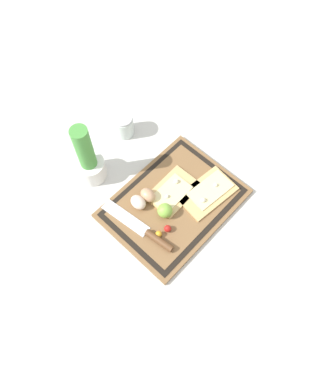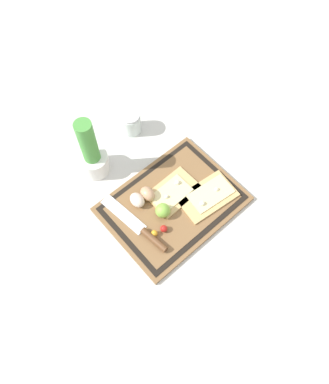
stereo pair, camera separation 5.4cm
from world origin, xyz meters
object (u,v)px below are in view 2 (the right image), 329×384
object	(u,v)px
pizza_slice_far	(173,192)
cherry_tomato_red	(164,229)
knife	(145,232)
herb_pot	(92,155)
lime	(163,210)
egg_brown	(148,194)
pizza_slice_near	(208,196)
egg_pink	(137,200)
cherry_tomato_yellow	(154,233)
sauce_jar	(131,123)

from	to	relation	value
pizza_slice_far	cherry_tomato_red	bearing A→B (deg)	-144.63
knife	herb_pot	world-z (taller)	herb_pot
lime	egg_brown	bearing A→B (deg)	87.50
egg_brown	herb_pot	world-z (taller)	herb_pot
pizza_slice_near	egg_pink	world-z (taller)	egg_pink
cherry_tomato_yellow	pizza_slice_far	bearing A→B (deg)	26.21
cherry_tomato_red	lime	bearing A→B (deg)	51.74
egg_pink	cherry_tomato_red	bearing A→B (deg)	-89.49
knife	sauce_jar	distance (m)	0.42
cherry_tomato_yellow	sauce_jar	distance (m)	0.44
knife	cherry_tomato_yellow	bearing A→B (deg)	-52.21
egg_pink	lime	xyz separation A→B (m)	(0.04, -0.09, 0.00)
knife	egg_brown	bearing A→B (deg)	45.11
sauce_jar	lime	bearing A→B (deg)	-112.93
lime	cherry_tomato_yellow	distance (m)	0.08
egg_brown	cherry_tomato_red	size ratio (longest dim) A/B	2.38
egg_pink	herb_pot	distance (m)	0.22
knife	cherry_tomato_red	size ratio (longest dim) A/B	11.77
knife	lime	bearing A→B (deg)	7.66
pizza_slice_near	cherry_tomato_yellow	world-z (taller)	pizza_slice_near
sauce_jar	pizza_slice_far	bearing A→B (deg)	-102.53
egg_pink	lime	size ratio (longest dim) A/B	1.14
knife	herb_pot	size ratio (longest dim) A/B	1.10
pizza_slice_far	knife	world-z (taller)	pizza_slice_far
pizza_slice_near	cherry_tomato_yellow	bearing A→B (deg)	175.90
pizza_slice_far	cherry_tomato_yellow	world-z (taller)	pizza_slice_far
cherry_tomato_yellow	sauce_jar	size ratio (longest dim) A/B	0.25
pizza_slice_near	knife	distance (m)	0.25
knife	egg_brown	xyz separation A→B (m)	(0.09, 0.09, 0.01)
pizza_slice_far	cherry_tomato_yellow	distance (m)	0.16
egg_brown	egg_pink	size ratio (longest dim) A/B	1.00
egg_pink	lime	world-z (taller)	lime
pizza_slice_far	egg_brown	world-z (taller)	egg_brown
knife	lime	size ratio (longest dim) A/B	5.63
pizza_slice_near	sauce_jar	distance (m)	0.40
cherry_tomato_red	herb_pot	size ratio (longest dim) A/B	0.09
egg_brown	cherry_tomato_red	world-z (taller)	egg_brown
herb_pot	lime	bearing A→B (deg)	-78.96
pizza_slice_far	lime	world-z (taller)	lime
pizza_slice_far	knife	size ratio (longest dim) A/B	0.62
egg_pink	sauce_jar	xyz separation A→B (m)	(0.18, 0.26, -0.00)
pizza_slice_near	sauce_jar	bearing A→B (deg)	91.39
herb_pot	knife	bearing A→B (deg)	-95.72
pizza_slice_near	cherry_tomato_yellow	xyz separation A→B (m)	(-0.22, 0.02, 0.01)
egg_brown	sauce_jar	world-z (taller)	sauce_jar
pizza_slice_far	cherry_tomato_red	world-z (taller)	same
egg_brown	pizza_slice_near	bearing A→B (deg)	-41.35
cherry_tomato_red	pizza_slice_near	bearing A→B (deg)	-2.31
lime	cherry_tomato_red	bearing A→B (deg)	-128.26
pizza_slice_near	pizza_slice_far	size ratio (longest dim) A/B	1.17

